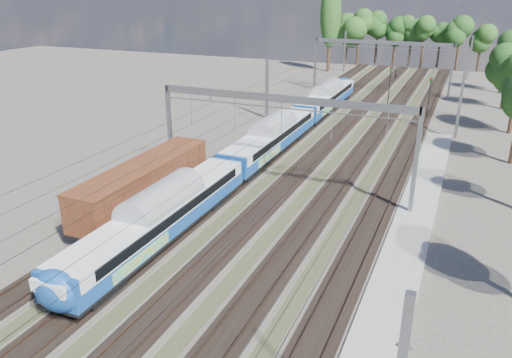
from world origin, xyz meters
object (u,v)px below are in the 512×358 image
at_px(worker, 396,75).
at_px(signal_near, 390,81).
at_px(emu_train, 271,134).
at_px(freight_boxcar, 144,183).
at_px(signal_far, 429,93).

xyz_separation_m(worker, signal_near, (2.66, -25.58, 3.21)).
bearing_deg(worker, emu_train, 154.94).
relative_size(emu_train, freight_boxcar, 4.19).
xyz_separation_m(emu_train, signal_near, (7.85, 28.92, 1.45)).
distance_m(worker, signal_far, 31.71).
bearing_deg(signal_far, freight_boxcar, -114.25).
bearing_deg(signal_far, emu_train, -120.25).
xyz_separation_m(emu_train, signal_far, (14.07, 24.19, 1.01)).
bearing_deg(emu_train, signal_far, 59.81).
xyz_separation_m(signal_near, signal_far, (6.22, -4.73, -0.44)).
height_order(freight_boxcar, signal_near, signal_near).
bearing_deg(freight_boxcar, emu_train, 75.29).
height_order(emu_train, freight_boxcar, emu_train).
xyz_separation_m(freight_boxcar, worker, (9.69, 71.66, -1.56)).
relative_size(freight_boxcar, signal_near, 2.40).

